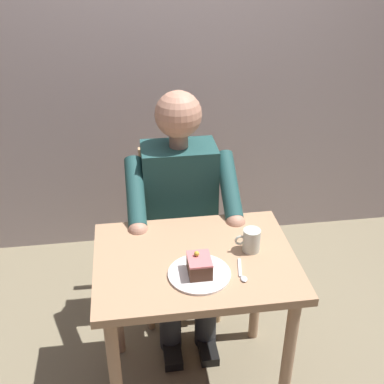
# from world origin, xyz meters

# --- Properties ---
(ground_plane) EXTENTS (14.00, 14.00, 0.00)m
(ground_plane) POSITION_xyz_m (0.00, 0.00, 0.00)
(ground_plane) COLOR #7F7358
(cafe_rear_panel) EXTENTS (6.40, 0.12, 3.00)m
(cafe_rear_panel) POSITION_xyz_m (0.00, -1.30, 1.50)
(cafe_rear_panel) COLOR #BBADB1
(cafe_rear_panel) RESTS_ON ground
(dining_table) EXTENTS (0.82, 0.61, 0.74)m
(dining_table) POSITION_xyz_m (0.00, 0.00, 0.61)
(dining_table) COLOR tan
(dining_table) RESTS_ON ground
(chair) EXTENTS (0.42, 0.42, 0.89)m
(chair) POSITION_xyz_m (0.00, -0.63, 0.49)
(chair) COLOR tan
(chair) RESTS_ON ground
(seated_person) EXTENTS (0.53, 0.58, 1.26)m
(seated_person) POSITION_xyz_m (0.00, -0.46, 0.66)
(seated_person) COLOR #204947
(seated_person) RESTS_ON ground
(dessert_plate) EXTENTS (0.24, 0.24, 0.01)m
(dessert_plate) POSITION_xyz_m (-0.00, 0.11, 0.74)
(dessert_plate) COLOR white
(dessert_plate) RESTS_ON dining_table
(cake_slice) EXTENTS (0.09, 0.11, 0.09)m
(cake_slice) POSITION_xyz_m (-0.00, 0.11, 0.78)
(cake_slice) COLOR #553322
(cake_slice) RESTS_ON dessert_plate
(coffee_cup) EXTENTS (0.11, 0.07, 0.10)m
(coffee_cup) POSITION_xyz_m (-0.23, -0.02, 0.79)
(coffee_cup) COLOR beige
(coffee_cup) RESTS_ON dining_table
(dessert_spoon) EXTENTS (0.03, 0.14, 0.01)m
(dessert_spoon) POSITION_xyz_m (-0.16, 0.13, 0.74)
(dessert_spoon) COLOR silver
(dessert_spoon) RESTS_ON dining_table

